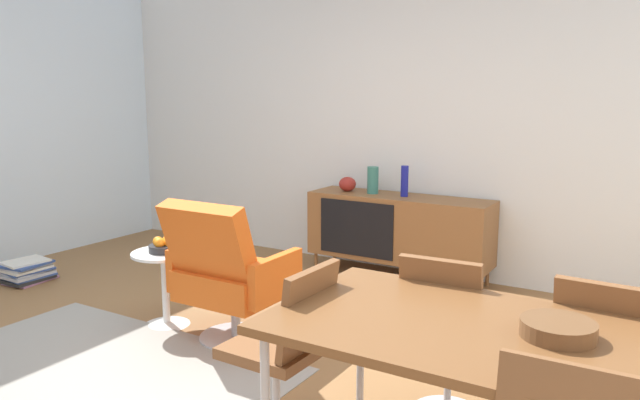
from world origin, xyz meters
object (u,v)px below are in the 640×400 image
(sideboard, at_px, (398,228))
(lounge_chair_red, at_px, (228,272))
(vase_ceramic_small, at_px, (405,181))
(dining_table, at_px, (487,340))
(vase_cobalt, at_px, (347,184))
(dining_chair_back_right, at_px, (605,363))
(wooden_bowl_on_table, at_px, (558,329))
(dining_chair_near_window, at_px, (287,347))
(vase_sculptural_dark, at_px, (373,180))
(dining_chair_back_left, at_px, (446,330))
(magazine_stack, at_px, (27,271))
(side_table_round, at_px, (165,280))
(fruit_bowl, at_px, (163,246))

(sideboard, bearing_deg, lounge_chair_red, -100.54)
(vase_ceramic_small, height_order, dining_table, vase_ceramic_small)
(sideboard, relative_size, vase_cobalt, 10.38)
(dining_chair_back_right, xyz_separation_m, lounge_chair_red, (-2.22, 0.21, -0.00))
(vase_cobalt, distance_m, dining_chair_back_right, 3.18)
(dining_chair_back_right, relative_size, lounge_chair_red, 0.90)
(sideboard, height_order, lounge_chair_red, lounge_chair_red)
(vase_cobalt, distance_m, dining_table, 3.33)
(wooden_bowl_on_table, height_order, dining_chair_near_window, dining_chair_near_window)
(dining_table, distance_m, dining_chair_back_right, 0.70)
(vase_sculptural_dark, xyz_separation_m, dining_chair_back_left, (1.43, -2.08, -0.37))
(vase_cobalt, height_order, magazine_stack, vase_cobalt)
(sideboard, height_order, magazine_stack, sideboard)
(dining_table, relative_size, side_table_round, 3.08)
(fruit_bowl, bearing_deg, lounge_chair_red, -0.05)
(vase_sculptural_dark, height_order, side_table_round, vase_sculptural_dark)
(sideboard, distance_m, dining_chair_back_right, 2.80)
(wooden_bowl_on_table, distance_m, fruit_bowl, 2.77)
(vase_ceramic_small, relative_size, dining_chair_near_window, 0.31)
(sideboard, distance_m, dining_chair_near_window, 2.72)
(dining_table, relative_size, magazine_stack, 3.87)
(sideboard, bearing_deg, fruit_bowl, -115.93)
(vase_cobalt, xyz_separation_m, dining_chair_back_right, (2.38, -2.08, -0.32))
(vase_sculptural_dark, bearing_deg, fruit_bowl, -109.27)
(side_table_round, bearing_deg, magazine_stack, 177.03)
(dining_chair_back_left, bearing_deg, dining_chair_near_window, -134.06)
(wooden_bowl_on_table, bearing_deg, magazine_stack, 169.56)
(lounge_chair_red, bearing_deg, dining_table, -22.33)
(dining_chair_back_left, xyz_separation_m, fruit_bowl, (-2.09, 0.21, 0.09))
(vase_cobalt, distance_m, magazine_stack, 2.86)
(vase_sculptural_dark, distance_m, fruit_bowl, 2.00)
(vase_ceramic_small, bearing_deg, side_table_round, -117.06)
(fruit_bowl, bearing_deg, vase_ceramic_small, 62.95)
(sideboard, distance_m, vase_sculptural_dark, 0.47)
(dining_table, relative_size, dining_chair_near_window, 1.87)
(vase_sculptural_dark, bearing_deg, dining_chair_back_right, -44.35)
(dining_table, distance_m, fruit_bowl, 2.56)
(sideboard, bearing_deg, dining_chair_near_window, -76.41)
(vase_sculptural_dark, height_order, vase_ceramic_small, vase_ceramic_small)
(vase_ceramic_small, distance_m, dining_table, 3.03)
(magazine_stack, bearing_deg, dining_chair_back_right, -3.82)
(sideboard, relative_size, dining_chair_near_window, 1.87)
(dining_table, xyz_separation_m, dining_chair_near_window, (-0.89, -0.00, -0.23))
(sideboard, height_order, dining_chair_back_right, dining_chair_back_right)
(lounge_chair_red, distance_m, fruit_bowl, 0.57)
(wooden_bowl_on_table, xyz_separation_m, magazine_stack, (-4.40, 0.81, -0.68))
(dining_table, bearing_deg, vase_ceramic_small, 119.28)
(lounge_chair_red, bearing_deg, sideboard, 79.46)
(vase_ceramic_small, height_order, dining_chair_back_right, vase_ceramic_small)
(vase_cobalt, distance_m, vase_ceramic_small, 0.56)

